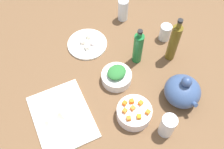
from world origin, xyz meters
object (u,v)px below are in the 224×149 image
Objects in this scene: bowl_greens at (117,77)px; drinking_glass_1 at (123,10)px; bottle_1 at (173,42)px; teapot at (183,91)px; drinking_glass_0 at (167,126)px; bowl_carrots at (134,113)px; bottle_0 at (138,48)px; plate_tofu at (87,44)px; drinking_glass_2 at (165,32)px; cutting_board at (62,117)px.

drinking_glass_1 reaches higher than bowl_greens.
teapot is at bearing -21.06° from bottle_1.
drinking_glass_0 is at bearing -53.39° from teapot.
teapot reaches higher than drinking_glass_1.
bowl_carrots is at bearing -92.84° from teapot.
bottle_1 is at bearing 70.98° from bottle_0.
teapot is at bearing 28.93° from plate_tofu.
drinking_glass_1 is (-68.36, 14.09, 0.38)cm from drinking_glass_0.
bottle_1 reaches higher than drinking_glass_2.
bowl_carrots reaches higher than plate_tofu.
bowl_greens is at bearing -65.51° from bottle_0.
drinking_glass_2 is (-45.43, 27.57, -1.60)cm from drinking_glass_0.
plate_tofu is 0.79× the size of bottle_1.
plate_tofu is 0.97× the size of bottle_0.
bottle_0 is (19.89, 19.00, 8.77)cm from plate_tofu.
drinking_glass_2 is at bearing 107.29° from bottle_0.
bowl_carrots is (20.22, -1.38, 0.52)cm from bowl_greens.
plate_tofu is 55.17cm from teapot.
drinking_glass_0 reaches higher than drinking_glass_2.
cutting_board is at bearing -76.89° from bowl_greens.
cutting_board is 45.89cm from drinking_glass_0.
plate_tofu is 46.99cm from bowl_carrots.
drinking_glass_1 reaches higher than plate_tofu.
bottle_0 reaches higher than drinking_glass_1.
bowl_carrots is 1.69× the size of drinking_glass_2.
bowl_greens is 0.94× the size of bowl_carrots.
bottle_0 is at bearing -109.02° from bottle_1.
bowl_greens is 0.55× the size of bottle_1.
bottle_1 is at bearing -19.06° from drinking_glass_2.
bowl_greens is at bearing -30.98° from drinking_glass_1.
cutting_board is 31.23cm from bowl_greens.
drinking_glass_2 is (-20.12, 65.44, 4.03)cm from cutting_board.
bottle_1 is at bearing 123.43° from bowl_carrots.
drinking_glass_0 reaches higher than plate_tofu.
bowl_greens is 0.80× the size of teapot.
teapot is at bearing -20.38° from drinking_glass_2.
drinking_glass_0 is at bearing -10.50° from bottle_0.
teapot reaches higher than bowl_greens.
drinking_glass_1 is (-35.98, 21.60, 3.93)cm from bowl_greens.
bowl_carrots reaches higher than bowl_greens.
bowl_carrots is 0.71× the size of bottle_0.
cutting_board is 2.06× the size of bowl_carrots.
bottle_1 is 14.36cm from drinking_glass_2.
drinking_glass_2 reaches higher than cutting_board.
drinking_glass_0 reaches higher than bowl_greens.
drinking_glass_2 is at bearing 107.09° from cutting_board.
drinking_glass_2 is at bearing 132.38° from bowl_carrots.
cutting_board is 48.00cm from bottle_0.
cutting_board is 54.88cm from teapot.
cutting_board is 3.49× the size of drinking_glass_2.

